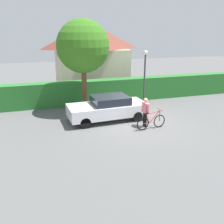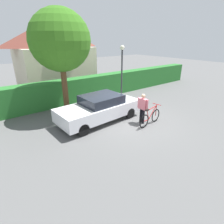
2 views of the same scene
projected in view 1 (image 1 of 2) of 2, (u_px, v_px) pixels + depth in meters
ground_plane at (138, 124)px, 13.32m from camera, size 60.00×60.00×0.00m
hedge_row at (112, 90)px, 17.41m from camera, size 21.76×0.90×1.60m
house_distant at (91, 56)px, 20.46m from camera, size 5.82×4.56×5.46m
parked_car_near at (108, 108)px, 13.80m from camera, size 4.46×2.02×1.38m
bicycle at (151, 122)px, 12.63m from camera, size 1.68×0.50×0.98m
person_rider at (145, 110)px, 12.77m from camera, size 0.23×0.64×1.55m
street_lamp at (145, 70)px, 15.65m from camera, size 0.28×0.28×3.66m
tree_kerbside at (83, 47)px, 14.41m from camera, size 3.12×3.12×5.51m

